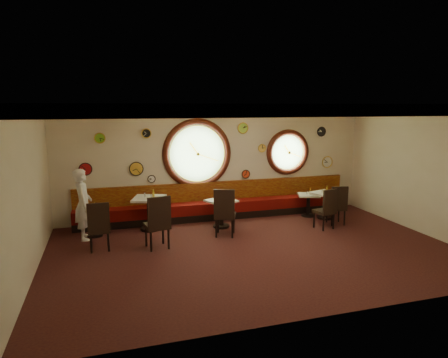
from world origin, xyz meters
TOP-DOWN VIEW (x-y plane):
  - floor at (0.00, 0.00)m, footprint 9.00×6.00m
  - ceiling at (0.00, 0.00)m, footprint 9.00×6.00m
  - wall_back at (0.00, 3.00)m, footprint 9.00×0.02m
  - wall_front at (0.00, -3.00)m, footprint 9.00×0.02m
  - wall_left at (-4.50, 0.00)m, footprint 0.02×6.00m
  - wall_right at (4.50, 0.00)m, footprint 0.02×6.00m
  - molding_back at (0.00, 2.95)m, footprint 9.00×0.10m
  - molding_front at (0.00, -2.95)m, footprint 9.00×0.10m
  - molding_left at (-4.45, 0.00)m, footprint 0.10×6.00m
  - molding_right at (4.45, 0.00)m, footprint 0.10×6.00m
  - banquette_base at (0.00, 2.72)m, footprint 8.00×0.55m
  - banquette_seat at (0.00, 2.72)m, footprint 8.00×0.55m
  - banquette_back at (0.00, 2.94)m, footprint 8.00×0.10m
  - porthole_left_glass at (-0.60, 3.00)m, footprint 1.66×0.02m
  - porthole_left_frame at (-0.60, 2.98)m, footprint 1.98×0.18m
  - porthole_left_ring at (-0.60, 2.95)m, footprint 1.61×0.03m
  - porthole_right_glass at (2.20, 3.00)m, footprint 1.10×0.02m
  - porthole_right_frame at (2.20, 2.98)m, footprint 1.38×0.18m
  - porthole_right_ring at (2.20, 2.95)m, footprint 1.09×0.03m
  - wall_clock_0 at (-3.20, 2.96)m, footprint 0.26×0.03m
  - wall_clock_1 at (0.85, 2.96)m, footprint 0.24×0.03m
  - wall_clock_2 at (-2.00, 2.96)m, footprint 0.24×0.03m
  - wall_clock_3 at (1.35, 2.96)m, footprint 0.22×0.03m
  - wall_clock_4 at (0.75, 2.96)m, footprint 0.30×0.03m
  - wall_clock_5 at (3.55, 2.96)m, footprint 0.34×0.03m
  - wall_clock_6 at (3.30, 2.96)m, footprint 0.28×0.03m
  - wall_clock_7 at (-1.90, 2.96)m, footprint 0.20×0.03m
  - wall_clock_8 at (-2.30, 2.96)m, footprint 0.36×0.03m
  - wall_clock_9 at (-3.60, 2.96)m, footprint 0.32×0.03m
  - table_a at (-3.43, 2.05)m, footprint 0.65×0.65m
  - table_b at (-2.07, 2.17)m, footprint 0.99×0.99m
  - table_c at (-0.23, 1.85)m, footprint 0.89×0.89m
  - table_d at (2.50, 2.16)m, footprint 0.76×0.76m
  - table_e at (2.85, 1.80)m, footprint 0.89×0.89m
  - chair_a at (-3.30, 0.92)m, footprint 0.48×0.48m
  - chair_b at (-2.04, 0.67)m, footprint 0.59×0.59m
  - chair_c at (-0.37, 1.08)m, footprint 0.66×0.66m
  - chair_d at (2.35, 0.89)m, footprint 0.54×0.54m
  - chair_e at (2.83, 1.15)m, footprint 0.51×0.51m
  - condiment_a_salt at (-3.52, 2.07)m, footprint 0.04×0.04m
  - condiment_b_salt at (-2.16, 2.28)m, footprint 0.04×0.04m
  - condiment_c_salt at (-0.36, 1.93)m, footprint 0.03×0.03m
  - condiment_d_salt at (2.45, 2.16)m, footprint 0.03×0.03m
  - condiment_a_pepper at (-3.42, 1.99)m, footprint 0.04×0.04m
  - condiment_b_pepper at (-2.02, 2.11)m, footprint 0.03×0.03m
  - condiment_c_pepper at (-0.20, 1.86)m, footprint 0.03×0.03m
  - condiment_d_pepper at (2.53, 2.12)m, footprint 0.04×0.04m
  - condiment_a_bottle at (-3.39, 2.12)m, footprint 0.05×0.05m
  - condiment_b_bottle at (-1.95, 2.21)m, footprint 0.06×0.06m
  - condiment_c_bottle at (-0.17, 1.90)m, footprint 0.06×0.06m
  - condiment_d_bottle at (2.61, 2.27)m, footprint 0.05×0.05m
  - condiment_e_salt at (2.73, 1.80)m, footprint 0.03×0.03m
  - condiment_e_pepper at (2.84, 1.73)m, footprint 0.04×0.04m
  - condiment_e_bottle at (2.95, 1.92)m, footprint 0.05×0.05m
  - waiter at (-3.65, 1.89)m, footprint 0.44×0.65m

SIDE VIEW (x-z plane):
  - floor at x=0.00m, z-range 0.00..0.00m
  - banquette_base at x=0.00m, z-range 0.00..0.20m
  - banquette_seat at x=0.00m, z-range 0.20..0.50m
  - table_d at x=2.50m, z-range 0.09..0.74m
  - table_a at x=-3.43m, z-range 0.09..0.75m
  - table_c at x=-0.23m, z-range 0.10..0.84m
  - table_e at x=2.85m, z-range 0.10..0.86m
  - table_b at x=-2.07m, z-range 0.11..0.98m
  - chair_e at x=2.83m, z-range 0.28..0.95m
  - chair_d at x=2.35m, z-range 0.28..0.95m
  - chair_a at x=-3.30m, z-range 0.29..0.98m
  - chair_c at x=-0.37m, z-range 0.32..1.07m
  - chair_b at x=-2.04m, z-range 0.32..1.08m
  - condiment_d_salt at x=2.45m, z-range 0.65..0.75m
  - condiment_d_pepper at x=2.53m, z-range 0.65..0.75m
  - condiment_a_pepper at x=-3.42m, z-range 0.67..0.76m
  - condiment_a_salt at x=-3.52m, z-range 0.67..0.78m
  - condiment_d_bottle at x=2.61m, z-range 0.65..0.83m
  - banquette_back at x=0.00m, z-range 0.48..1.02m
  - condiment_a_bottle at x=-3.39m, z-range 0.67..0.84m
  - condiment_c_pepper at x=-0.20m, z-range 0.74..0.83m
  - condiment_c_salt at x=-0.36m, z-range 0.74..0.83m
  - condiment_e_salt at x=2.73m, z-range 0.76..0.85m
  - condiment_e_pepper at x=2.84m, z-range 0.76..0.86m
  - condiment_c_bottle at x=-0.17m, z-range 0.74..0.92m
  - condiment_e_bottle at x=2.95m, z-range 0.76..0.93m
  - waiter at x=-3.65m, z-range 0.00..1.72m
  - condiment_b_pepper at x=-2.02m, z-range 0.87..0.96m
  - condiment_b_salt at x=-2.16m, z-range 0.87..0.97m
  - condiment_b_bottle at x=-1.95m, z-range 0.87..1.05m
  - wall_clock_1 at x=0.85m, z-range 1.08..1.32m
  - wall_clock_7 at x=-1.90m, z-range 1.10..1.30m
  - wall_clock_5 at x=3.55m, z-range 1.28..1.62m
  - wall_clock_8 at x=-2.30m, z-range 1.32..1.68m
  - wall_clock_9 at x=-3.60m, z-range 1.39..1.71m
  - wall_back at x=0.00m, z-range 0.00..3.20m
  - wall_front at x=0.00m, z-range 0.00..3.20m
  - wall_left at x=-4.50m, z-range 0.00..3.20m
  - wall_right at x=4.50m, z-range 0.00..3.20m
  - porthole_right_ring at x=2.20m, z-range 1.26..2.34m
  - porthole_right_glass at x=2.20m, z-range 1.25..2.35m
  - porthole_right_frame at x=2.20m, z-range 1.11..2.49m
  - porthole_left_glass at x=-0.60m, z-range 1.02..2.68m
  - porthole_left_frame at x=-0.60m, z-range 0.86..2.84m
  - porthole_left_ring at x=-0.60m, z-range 1.04..2.66m
  - wall_clock_3 at x=1.35m, z-range 1.84..2.06m
  - wall_clock_0 at x=-3.20m, z-range 2.22..2.48m
  - wall_clock_6 at x=3.30m, z-range 2.26..2.54m
  - wall_clock_2 at x=-2.00m, z-range 2.33..2.57m
  - wall_clock_4 at x=0.75m, z-range 2.40..2.70m
  - molding_back at x=0.00m, z-range 3.02..3.20m
  - molding_front at x=0.00m, z-range 3.02..3.20m
  - molding_left at x=-4.45m, z-range 3.02..3.20m
  - molding_right at x=4.45m, z-range 3.02..3.20m
  - ceiling at x=0.00m, z-range 3.19..3.21m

